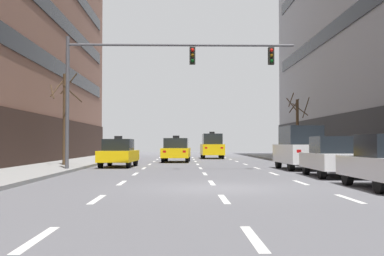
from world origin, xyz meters
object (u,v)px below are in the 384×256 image
object	(u,v)px
car_parked_2	(333,157)
street_tree_1	(65,117)
street_tree_0	(297,126)
taxi_driving_1	(212,146)
traffic_signal_0	(149,71)
taxi_driving_2	(176,150)
taxi_driving_0	(119,153)
car_parked_3	(300,148)

from	to	relation	value
car_parked_2	street_tree_1	bearing A→B (deg)	146.83
street_tree_0	street_tree_1	size ratio (longest dim) A/B	0.96
street_tree_1	taxi_driving_1	bearing A→B (deg)	59.88
car_parked_2	street_tree_0	xyz separation A→B (m)	(2.53, 17.03, 1.86)
traffic_signal_0	street_tree_0	distance (m)	16.65
street_tree_0	traffic_signal_0	bearing A→B (deg)	-128.34
taxi_driving_1	car_parked_2	world-z (taller)	taxi_driving_1
taxi_driving_2	taxi_driving_0	bearing A→B (deg)	-113.37
traffic_signal_0	street_tree_0	xyz separation A→B (m)	(10.24, 12.94, -2.18)
taxi_driving_1	street_tree_1	world-z (taller)	street_tree_1
traffic_signal_0	street_tree_0	size ratio (longest dim) A/B	2.18
street_tree_0	taxi_driving_1	bearing A→B (deg)	128.90
taxi_driving_2	car_parked_3	xyz separation A→B (m)	(6.53, -10.42, 0.27)
taxi_driving_0	traffic_signal_0	world-z (taller)	traffic_signal_0
traffic_signal_0	car_parked_3	bearing A→B (deg)	10.97
car_parked_3	street_tree_0	size ratio (longest dim) A/B	0.92
taxi_driving_0	taxi_driving_2	xyz separation A→B (m)	(3.21, 7.43, 0.06)
traffic_signal_0	taxi_driving_0	bearing A→B (deg)	114.29
taxi_driving_2	street_tree_0	distance (m)	9.29
taxi_driving_0	taxi_driving_2	bearing A→B (deg)	66.63
taxi_driving_2	street_tree_1	size ratio (longest dim) A/B	0.89
taxi_driving_0	car_parked_2	distance (m)	12.97
street_tree_1	street_tree_0	bearing A→B (deg)	29.66
traffic_signal_0	taxi_driving_2	bearing A→B (deg)	84.31
traffic_signal_0	street_tree_1	bearing A→B (deg)	139.84
street_tree_1	traffic_signal_0	bearing A→B (deg)	-40.16
traffic_signal_0	street_tree_1	world-z (taller)	traffic_signal_0
car_parked_2	street_tree_1	xyz separation A→B (m)	(-12.75, 8.33, 2.02)
taxi_driving_2	car_parked_3	size ratio (longest dim) A/B	1.00
car_parked_2	street_tree_0	world-z (taller)	street_tree_0
taxi_driving_0	car_parked_2	world-z (taller)	taxi_driving_0
traffic_signal_0	street_tree_0	world-z (taller)	traffic_signal_0
taxi_driving_2	street_tree_0	bearing A→B (deg)	6.49
taxi_driving_0	street_tree_0	world-z (taller)	street_tree_0
car_parked_3	street_tree_0	world-z (taller)	street_tree_0
taxi_driving_1	taxi_driving_2	size ratio (longest dim) A/B	0.98
traffic_signal_0	taxi_driving_1	bearing A→B (deg)	78.07
taxi_driving_0	street_tree_1	bearing A→B (deg)	-175.51
taxi_driving_1	car_parked_2	bearing A→B (deg)	-82.02
car_parked_2	car_parked_3	world-z (taller)	car_parked_3
car_parked_2	traffic_signal_0	xyz separation A→B (m)	(-7.71, 4.08, 4.05)
taxi_driving_1	traffic_signal_0	size ratio (longest dim) A/B	0.41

